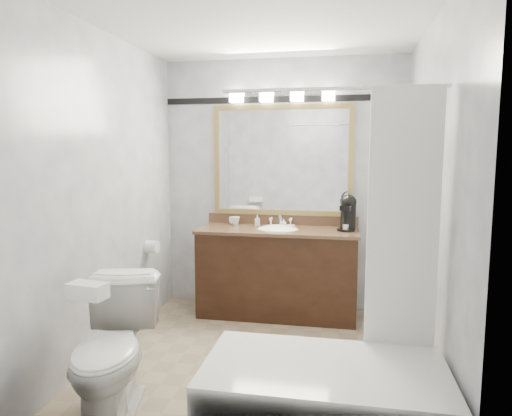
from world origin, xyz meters
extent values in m
cube|color=gray|center=(0.00, 0.00, -0.01)|extent=(2.40, 2.60, 0.01)
cube|color=white|center=(0.00, 0.00, 2.50)|extent=(2.40, 2.60, 0.01)
cube|color=silver|center=(0.00, 1.30, 1.25)|extent=(2.40, 0.01, 2.50)
cube|color=silver|center=(0.00, -1.30, 1.25)|extent=(2.40, 0.01, 2.50)
cube|color=silver|center=(-1.20, 0.00, 1.25)|extent=(0.01, 2.60, 2.50)
cube|color=silver|center=(1.20, 0.00, 1.25)|extent=(0.01, 2.60, 2.50)
cube|color=black|center=(0.00, 1.01, 0.41)|extent=(1.50, 0.55, 0.82)
cube|color=brown|center=(0.00, 1.01, 0.83)|extent=(1.53, 0.58, 0.03)
cube|color=brown|center=(0.00, 1.29, 0.90)|extent=(1.53, 0.03, 0.10)
ellipsoid|color=white|center=(0.00, 1.01, 0.82)|extent=(0.44, 0.34, 0.14)
cube|color=#AA8E4C|center=(0.00, 1.28, 2.02)|extent=(1.40, 0.04, 0.05)
cube|color=#AA8E4C|center=(0.00, 1.28, 0.97)|extent=(1.40, 0.04, 0.05)
cube|color=#AA8E4C|center=(-0.68, 1.28, 1.50)|extent=(0.05, 0.04, 1.00)
cube|color=#AA8E4C|center=(0.68, 1.28, 1.50)|extent=(0.05, 0.04, 1.00)
cube|color=white|center=(0.00, 1.29, 1.50)|extent=(1.30, 0.01, 1.00)
cube|color=silver|center=(0.00, 1.27, 2.15)|extent=(0.90, 0.05, 0.03)
cube|color=white|center=(-0.45, 1.22, 2.13)|extent=(0.12, 0.12, 0.12)
cube|color=white|center=(-0.15, 1.22, 2.13)|extent=(0.12, 0.12, 0.12)
cube|color=white|center=(0.15, 1.22, 2.13)|extent=(0.12, 0.12, 0.12)
cube|color=white|center=(0.45, 1.22, 2.13)|extent=(0.12, 0.12, 0.12)
cube|color=black|center=(0.00, 1.29, 2.10)|extent=(2.40, 0.01, 0.06)
cube|color=white|center=(0.53, -0.92, 0.23)|extent=(1.30, 0.72, 0.45)
cylinder|color=silver|center=(0.53, -0.54, 1.95)|extent=(1.30, 0.02, 0.02)
cube|color=white|center=(0.95, -0.55, 1.18)|extent=(0.40, 0.04, 1.55)
cylinder|color=white|center=(-1.14, 0.66, 0.70)|extent=(0.11, 0.12, 0.12)
imported|color=white|center=(-0.72, -0.88, 0.40)|extent=(0.61, 0.87, 0.81)
cube|color=white|center=(-0.72, -1.12, 0.85)|extent=(0.22, 0.14, 0.08)
cylinder|color=black|center=(0.64, 1.03, 0.86)|extent=(0.17, 0.17, 0.02)
cylinder|color=black|center=(0.66, 1.09, 0.99)|extent=(0.15, 0.15, 0.25)
sphere|color=black|center=(0.66, 1.09, 1.11)|extent=(0.15, 0.15, 0.15)
cube|color=black|center=(0.64, 1.01, 1.07)|extent=(0.12, 0.12, 0.05)
cylinder|color=silver|center=(0.64, 1.01, 0.89)|extent=(0.06, 0.06, 0.06)
imported|color=white|center=(-0.48, 1.20, 0.89)|extent=(0.11, 0.11, 0.08)
imported|color=white|center=(-0.46, 1.18, 0.89)|extent=(0.11, 0.11, 0.08)
imported|color=white|center=(-0.23, 1.15, 0.90)|extent=(0.06, 0.06, 0.11)
imported|color=white|center=(0.04, 1.15, 0.89)|extent=(0.07, 0.07, 0.08)
cube|color=beige|center=(0.11, 1.13, 0.86)|extent=(0.08, 0.07, 0.02)
camera|label=1|loc=(0.60, -3.27, 1.59)|focal=32.00mm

